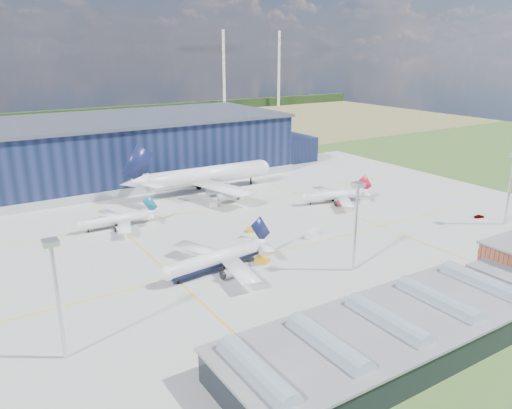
% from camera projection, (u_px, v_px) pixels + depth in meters
% --- Properties ---
extents(ground, '(600.00, 600.00, 0.00)m').
position_uv_depth(ground, '(256.00, 241.00, 145.26)').
color(ground, '#2D481B').
rests_on(ground, ground).
extents(apron, '(220.00, 160.00, 0.08)m').
position_uv_depth(apron, '(239.00, 231.00, 153.31)').
color(apron, '#A1A19C').
rests_on(apron, ground).
extents(farmland, '(600.00, 220.00, 0.01)m').
position_uv_depth(farmland, '(74.00, 136.00, 322.55)').
color(farmland, olive).
rests_on(farmland, ground).
extents(treeline, '(600.00, 8.00, 8.00)m').
position_uv_depth(treeline, '(49.00, 116.00, 385.83)').
color(treeline, black).
rests_on(treeline, ground).
extents(hangar, '(145.00, 62.00, 26.10)m').
position_uv_depth(hangar, '(146.00, 149.00, 219.63)').
color(hangar, '#0F1833').
rests_on(hangar, ground).
extents(glass_concourse, '(78.00, 23.00, 8.60)m').
position_uv_depth(glass_concourse, '(400.00, 330.00, 92.51)').
color(glass_concourse, black).
rests_on(glass_concourse, ground).
extents(light_mast_west, '(2.60, 2.60, 23.00)m').
position_uv_depth(light_mast_west, '(55.00, 281.00, 85.79)').
color(light_mast_west, silver).
rests_on(light_mast_west, ground).
extents(light_mast_center, '(2.60, 2.60, 23.00)m').
position_uv_depth(light_mast_center, '(356.00, 212.00, 121.59)').
color(light_mast_center, silver).
rests_on(light_mast_center, ground).
extents(light_mast_east, '(2.60, 2.60, 23.00)m').
position_uv_depth(light_mast_east, '(511.00, 177.00, 154.84)').
color(light_mast_east, silver).
rests_on(light_mast_east, ground).
extents(airliner_navy, '(37.79, 37.15, 11.09)m').
position_uv_depth(airliner_navy, '(215.00, 251.00, 123.78)').
color(airliner_navy, silver).
rests_on(airliner_navy, ground).
extents(airliner_red, '(35.29, 34.86, 9.39)m').
position_uv_depth(airliner_red, '(334.00, 191.00, 179.78)').
color(airliner_red, silver).
rests_on(airliner_red, ground).
extents(airliner_widebody, '(63.92, 62.60, 20.33)m').
position_uv_depth(airliner_widebody, '(207.00, 166.00, 192.96)').
color(airliner_widebody, silver).
rests_on(airliner_widebody, ground).
extents(airliner_regional, '(27.12, 26.56, 8.62)m').
position_uv_depth(airliner_regional, '(114.00, 215.00, 154.59)').
color(airliner_regional, silver).
rests_on(airliner_regional, ground).
extents(gse_tug_a, '(3.38, 4.02, 1.44)m').
position_uv_depth(gse_tug_a, '(262.00, 260.00, 130.58)').
color(gse_tug_a, orange).
rests_on(gse_tug_a, ground).
extents(gse_tug_b, '(2.73, 3.20, 1.18)m').
position_uv_depth(gse_tug_b, '(250.00, 230.00, 152.71)').
color(gse_tug_b, orange).
rests_on(gse_tug_b, ground).
extents(gse_van_a, '(5.39, 3.66, 2.16)m').
position_uv_depth(gse_van_a, '(312.00, 234.00, 148.10)').
color(gse_van_a, silver).
rests_on(gse_van_a, ground).
extents(gse_cart_a, '(2.65, 3.37, 1.29)m').
position_uv_depth(gse_cart_a, '(239.00, 197.00, 186.17)').
color(gse_cart_a, silver).
rests_on(gse_cart_a, ground).
extents(gse_cart_b, '(3.34, 2.97, 1.21)m').
position_uv_depth(gse_cart_b, '(214.00, 205.00, 177.16)').
color(gse_cart_b, silver).
rests_on(gse_cart_b, ground).
extents(car_a, '(3.77, 2.26, 1.20)m').
position_uv_depth(car_a, '(479.00, 216.00, 165.10)').
color(car_a, '#99999E').
rests_on(car_a, ground).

